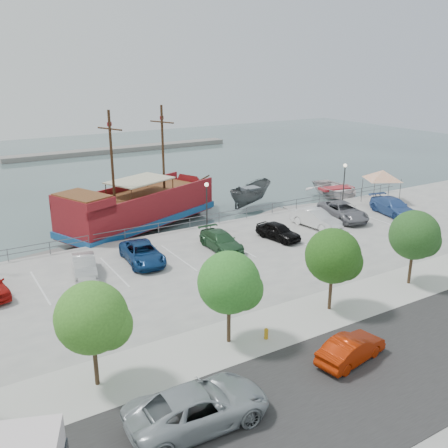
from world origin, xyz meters
TOP-DOWN VIEW (x-y plane):
  - ground at (0.00, 0.00)m, footprint 160.00×160.00m
  - street at (0.00, -16.00)m, footprint 100.00×8.00m
  - sidewalk at (0.00, -10.00)m, footprint 100.00×4.00m
  - seawall_railing at (0.00, 7.80)m, footprint 50.00×0.06m
  - far_shore at (10.00, 55.00)m, footprint 40.00×3.00m
  - pirate_ship at (-2.37, 13.41)m, footprint 18.73×11.51m
  - patrol_boat at (9.28, 13.45)m, footprint 6.74×4.34m
  - speedboat at (20.17, 11.80)m, footprint 6.45×8.19m
  - dock_west at (-14.59, 9.20)m, footprint 6.54×2.98m
  - dock_mid at (8.52, 9.20)m, footprint 6.41×3.55m
  - dock_east at (14.96, 9.20)m, footprint 7.28×3.23m
  - canopy_tent at (20.27, 5.34)m, footprint 5.76×5.76m
  - street_van at (-12.31, -14.64)m, footprint 6.02×2.95m
  - street_sedan at (-3.83, -14.56)m, footprint 4.19×2.07m
  - fire_hydrant at (-6.18, -10.80)m, footprint 0.23×0.23m
  - lamp_post_mid at (0.00, 6.50)m, footprint 0.36×0.36m
  - lamp_post_right at (16.00, 6.50)m, footprint 0.36×0.36m
  - tree_b at (-14.85, -10.07)m, footprint 3.30×3.20m
  - tree_c at (-7.85, -10.07)m, footprint 3.30×3.20m
  - tree_d at (-0.85, -10.07)m, footprint 3.30×3.20m
  - tree_e at (6.15, -10.07)m, footprint 3.30×3.20m
  - parked_car_b at (-11.91, 2.41)m, footprint 2.28×4.39m
  - parked_car_c at (-7.60, 2.57)m, footprint 2.79×5.31m
  - parked_car_d at (-1.32, 1.91)m, footprint 2.11×4.86m
  - parked_car_e at (3.91, 1.48)m, footprint 2.33×4.31m
  - parked_car_f at (8.72, 2.30)m, footprint 2.29×5.01m
  - parked_car_g at (12.43, 2.78)m, footprint 3.68×6.12m
  - parked_car_h at (17.60, 1.38)m, footprint 3.29×5.81m

SIDE VIEW (x-z plane):
  - ground at x=0.00m, z-range -1.00..-1.00m
  - dock_mid at x=8.52m, z-range -1.00..-0.65m
  - dock_west at x=-14.59m, z-range -1.00..-0.64m
  - dock_east at x=14.96m, z-range -1.00..-0.60m
  - far_shore at x=10.00m, z-range -1.00..-0.20m
  - speedboat at x=20.17m, z-range -1.00..0.54m
  - street at x=0.00m, z-range -0.01..0.03m
  - sidewalk at x=0.00m, z-range -0.01..0.04m
  - patrol_boat at x=9.28m, z-range -1.00..1.44m
  - fire_hydrant at x=-6.18m, z-range 0.03..0.69m
  - seawall_railing at x=0.00m, z-range 0.03..1.03m
  - street_sedan at x=-3.83m, z-range 0.00..1.32m
  - parked_car_b at x=-11.91m, z-range 0.00..1.38m
  - parked_car_d at x=-1.32m, z-range 0.00..1.39m
  - parked_car_e at x=3.91m, z-range 0.00..1.39m
  - parked_car_c at x=-7.60m, z-range 0.00..1.42m
  - parked_car_h at x=17.60m, z-range 0.00..1.59m
  - parked_car_g at x=12.43m, z-range 0.00..1.59m
  - parked_car_f at x=8.72m, z-range 0.00..1.59m
  - street_van at x=-12.31m, z-range 0.00..1.65m
  - pirate_ship at x=-2.37m, z-range -4.89..6.80m
  - lamp_post_mid at x=0.00m, z-range 0.80..5.08m
  - lamp_post_right at x=16.00m, z-range 0.80..5.08m
  - tree_b at x=-14.85m, z-range 0.80..5.80m
  - tree_c at x=-7.85m, z-range 0.80..5.80m
  - tree_d at x=-0.85m, z-range 0.80..5.80m
  - tree_e at x=6.15m, z-range 0.80..5.80m
  - canopy_tent at x=20.27m, z-range 1.43..5.29m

